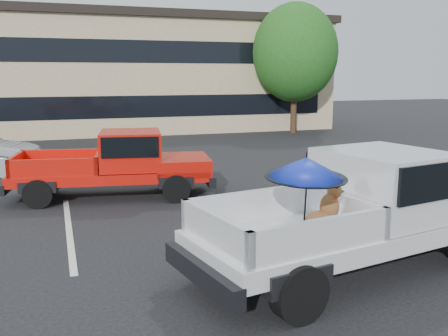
{
  "coord_description": "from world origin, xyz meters",
  "views": [
    {
      "loc": [
        -3.15,
        -8.12,
        3.06
      ],
      "look_at": [
        -0.11,
        0.79,
        1.3
      ],
      "focal_mm": 40.0,
      "sensor_mm": 36.0,
      "label": 1
    }
  ],
  "objects": [
    {
      "name": "ground",
      "position": [
        0.0,
        0.0,
        0.0
      ],
      "size": [
        90.0,
        90.0,
        0.0
      ],
      "primitive_type": "plane",
      "color": "black",
      "rests_on": "ground"
    },
    {
      "name": "stripe_left",
      "position": [
        -3.0,
        2.0,
        0.0
      ],
      "size": [
        0.12,
        5.0,
        0.01
      ],
      "primitive_type": "cube",
      "color": "silver",
      "rests_on": "ground"
    },
    {
      "name": "stripe_right",
      "position": [
        3.0,
        2.0,
        0.0
      ],
      "size": [
        0.12,
        5.0,
        0.01
      ],
      "primitive_type": "cube",
      "color": "silver",
      "rests_on": "ground"
    },
    {
      "name": "motel_building",
      "position": [
        2.0,
        20.99,
        3.21
      ],
      "size": [
        20.4,
        8.4,
        6.3
      ],
      "color": "tan",
      "rests_on": "ground"
    },
    {
      "name": "tree_right",
      "position": [
        9.0,
        16.0,
        4.21
      ],
      "size": [
        4.46,
        4.46,
        6.78
      ],
      "color": "#332114",
      "rests_on": "ground"
    },
    {
      "name": "tree_back",
      "position": [
        6.0,
        24.0,
        4.41
      ],
      "size": [
        4.68,
        4.68,
        7.11
      ],
      "color": "#332114",
      "rests_on": "ground"
    },
    {
      "name": "silver_pickup",
      "position": [
        1.57,
        -1.62,
        1.05
      ],
      "size": [
        5.96,
        2.98,
        2.06
      ],
      "rotation": [
        0.0,
        0.0,
        0.19
      ],
      "color": "black",
      "rests_on": "ground"
    },
    {
      "name": "red_pickup",
      "position": [
        -1.51,
        4.45,
        0.92
      ],
      "size": [
        5.29,
        2.54,
        1.67
      ],
      "rotation": [
        0.0,
        0.0,
        -0.16
      ],
      "color": "black",
      "rests_on": "ground"
    }
  ]
}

